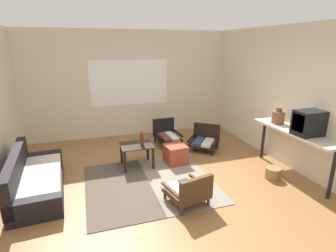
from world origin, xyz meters
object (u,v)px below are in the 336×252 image
Objects in this scene: armchair_corner at (205,139)px; glass_bottle at (142,140)px; clay_vase at (278,117)px; wicker_basket at (273,173)px; console_shelf at (295,135)px; armchair_by_window at (166,134)px; coffee_table at (137,149)px; couch at (34,180)px; ottoman_orange at (176,154)px; armchair_striped_foreground at (189,191)px; crt_television at (309,123)px.

glass_bottle is at bearing -162.03° from armchair_corner.
clay_vase is 1.09m from wicker_basket.
console_shelf is 0.52m from clay_vase.
armchair_by_window is 2.45× the size of wicker_basket.
glass_bottle is at bearing -37.18° from coffee_table.
clay_vase is at bearing 90.00° from console_shelf.
wicker_basket is (4.02, -0.84, -0.11)m from couch.
armchair_corner reaches higher than coffee_table.
ottoman_orange is at bearing 141.42° from wicker_basket.
wicker_basket is at bearing 9.81° from armchair_striped_foreground.
coffee_table is at bearing 142.82° from glass_bottle.
armchair_striped_foreground is 0.78× the size of armchair_corner.
clay_vase reaches higher than armchair_corner.
couch is 1.95m from glass_bottle.
coffee_table is 2.94m from console_shelf.
clay_vase is (2.15, 0.79, 0.76)m from armchair_striped_foreground.
armchair_corner is at bearing 128.02° from clay_vase.
armchair_corner is 1.88× the size of crt_television.
coffee_table is at bearing 150.40° from crt_television.
armchair_corner is at bearing 119.35° from console_shelf.
clay_vase is at bearing 89.75° from crt_television.
coffee_table is 0.73× the size of armchair_corner.
crt_television is 0.73m from clay_vase.
crt_television is at bearing -63.98° from armchair_corner.
armchair_by_window is 3.15m from crt_television.
couch is 3.10× the size of coffee_table.
armchair_corner is 1.79m from wicker_basket.
couch is at bearing 168.22° from wicker_basket.
console_shelf is 2.80m from glass_bottle.
couch is 4.24× the size of crt_television.
clay_vase is at bearing 20.20° from armchair_striped_foreground.
armchair_striped_foreground is at bearing -171.57° from console_shelf.
wicker_basket is at bearing -71.89° from armchair_corner.
coffee_table is 2.58m from wicker_basket.
couch is 2.25× the size of armchair_corner.
glass_bottle reaches higher than couch.
armchair_corner is at bearing -38.89° from armchair_by_window.
ottoman_orange is (0.78, -0.09, -0.17)m from coffee_table.
crt_television is 1.44× the size of clay_vase.
crt_television reaches higher than coffee_table.
armchair_by_window is 0.78× the size of armchair_corner.
glass_bottle is at bearing -127.17° from armchair_by_window.
console_shelf is (2.63, -1.24, 0.42)m from coffee_table.
armchair_by_window is at bearing 79.88° from armchair_striped_foreground.
coffee_table is 2.81m from clay_vase.
crt_television reaches higher than ottoman_orange.
crt_television is 1.55× the size of glass_bottle.
armchair_by_window reaches higher than armchair_corner.
console_shelf reaches higher than armchair_by_window.
ottoman_orange is at bearing -98.07° from armchair_by_window.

